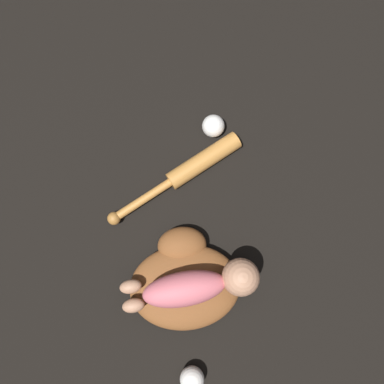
% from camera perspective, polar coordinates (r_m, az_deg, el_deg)
% --- Properties ---
extents(ground_plane, '(6.00, 6.00, 0.00)m').
position_cam_1_polar(ground_plane, '(1.14, 0.74, -14.56)').
color(ground_plane, black).
extents(baseball_glove, '(0.38, 0.35, 0.08)m').
position_cam_1_polar(baseball_glove, '(1.10, -1.10, -13.00)').
color(baseball_glove, brown).
rests_on(baseball_glove, ground).
extents(baby_figure, '(0.36, 0.23, 0.10)m').
position_cam_1_polar(baby_figure, '(1.01, 1.27, -13.88)').
color(baby_figure, '#D16670').
rests_on(baby_figure, baseball_glove).
extents(baseball_bat, '(0.33, 0.37, 0.06)m').
position_cam_1_polar(baseball_bat, '(1.14, -0.34, 3.45)').
color(baseball_bat, '#C6843D').
rests_on(baseball_bat, ground).
extents(baseball, '(0.07, 0.07, 0.07)m').
position_cam_1_polar(baseball, '(1.18, 3.27, 10.01)').
color(baseball, white).
rests_on(baseball, ground).
extents(baseball_spare, '(0.07, 0.07, 0.07)m').
position_cam_1_polar(baseball_spare, '(1.15, 0.01, -26.60)').
color(baseball_spare, white).
rests_on(baseball_spare, ground).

